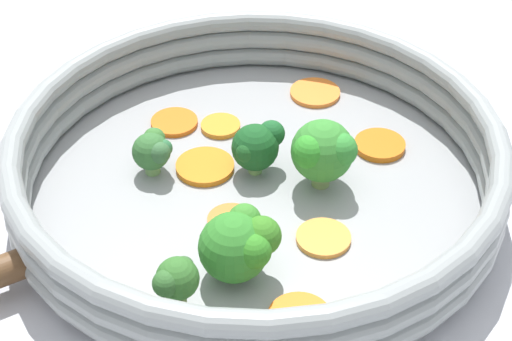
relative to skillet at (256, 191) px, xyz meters
The scene contains 18 objects.
ground_plane 0.01m from the skillet, ahead, with size 4.00×4.00×0.00m, color #B3B5BE.
skillet is the anchor object (origin of this frame).
skillet_rim_wall 0.03m from the skillet, ahead, with size 0.37×0.37×0.05m.
skillet_rivet_left 0.17m from the skillet, 72.76° to the right, with size 0.01×0.01×0.01m, color #979199.
skillet_rivet_right 0.17m from the skillet, 50.05° to the right, with size 0.01×0.01×0.01m, color #989396.
carrot_slice_0 0.08m from the skillet, 160.68° to the right, with size 0.03×0.03×0.00m, color orange.
carrot_slice_1 0.08m from the skillet, 36.36° to the left, with size 0.04×0.04×0.00m, color orange.
carrot_slice_2 0.11m from the skillet, 141.80° to the right, with size 0.04×0.04×0.00m, color orange.
carrot_slice_3 0.11m from the skillet, 113.36° to the left, with size 0.04×0.04×0.01m, color #D66412.
carrot_slice_4 0.14m from the skillet, ahead, with size 0.04×0.04×0.00m, color orange.
carrot_slice_5 0.05m from the skillet, 26.10° to the right, with size 0.03×0.03×0.00m, color orange.
carrot_slice_6 0.05m from the skillet, 119.52° to the right, with size 0.05×0.05×0.00m, color orange.
carrot_slice_7 0.14m from the skillet, 155.23° to the left, with size 0.04×0.04×0.00m, color orange.
broccoli_floret_0 0.06m from the skillet, 90.38° to the left, with size 0.05×0.05×0.06m.
broccoli_floret_1 0.04m from the skillet, 168.51° to the left, with size 0.04×0.04×0.04m.
broccoli_floret_2 0.14m from the skillet, 24.19° to the right, with size 0.03×0.03×0.04m.
broccoli_floret_3 0.08m from the skillet, 104.58° to the right, with size 0.03×0.03×0.03m.
broccoli_floret_4 0.10m from the skillet, ahead, with size 0.05×0.05×0.05m.
Camera 1 is at (0.50, -0.02, 0.43)m, focal length 60.00 mm.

